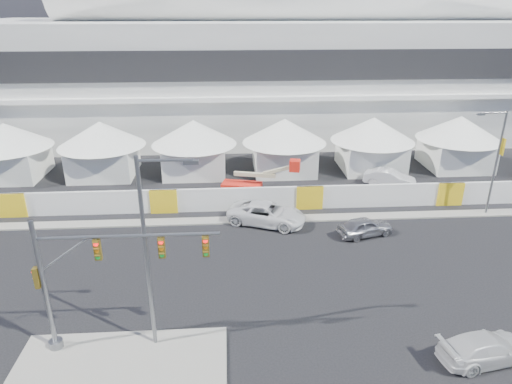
{
  "coord_description": "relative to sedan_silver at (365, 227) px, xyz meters",
  "views": [
    {
      "loc": [
        -0.69,
        -20.0,
        15.9
      ],
      "look_at": [
        1.25,
        10.0,
        3.46
      ],
      "focal_mm": 32.0,
      "sensor_mm": 36.0,
      "label": 1
    }
  ],
  "objects": [
    {
      "name": "hoarding_fence",
      "position": [
        -3.28,
        5.03,
        0.3
      ],
      "size": [
        70.0,
        0.25,
        2.0
      ],
      "primitive_type": "cube",
      "color": "white",
      "rests_on": "ground"
    },
    {
      "name": "pickup_near",
      "position": [
        2.13,
        -12.97,
        -0.01
      ],
      "size": [
        2.69,
        4.99,
        1.37
      ],
      "primitive_type": "imported",
      "rotation": [
        0.0,
        0.0,
        1.74
      ],
      "color": "silver",
      "rests_on": "ground"
    },
    {
      "name": "tent_row",
      "position": [
        -8.78,
        14.53,
        2.45
      ],
      "size": [
        53.4,
        8.4,
        5.4
      ],
      "color": "white",
      "rests_on": "ground"
    },
    {
      "name": "lot_car_a",
      "position": [
        5.13,
        9.63,
        0.07
      ],
      "size": [
        3.7,
        4.88,
        1.54
      ],
      "primitive_type": "imported",
      "rotation": [
        0.0,
        0.0,
        1.06
      ],
      "color": "silver",
      "rests_on": "ground"
    },
    {
      "name": "boom_lift",
      "position": [
        -8.12,
        8.47,
        0.24
      ],
      "size": [
        7.12,
        2.37,
        3.52
      ],
      "rotation": [
        0.0,
        0.0,
        -0.24
      ],
      "color": "red",
      "rests_on": "ground"
    },
    {
      "name": "median_island",
      "position": [
        -15.28,
        -12.47,
        -0.63
      ],
      "size": [
        10.0,
        5.0,
        0.15
      ],
      "primitive_type": "cube",
      "color": "gray",
      "rests_on": "ground"
    },
    {
      "name": "stadium",
      "position": [
        -0.57,
        32.03,
        8.75
      ],
      "size": [
        80.0,
        24.8,
        21.98
      ],
      "color": "silver",
      "rests_on": "ground"
    },
    {
      "name": "sedan_silver",
      "position": [
        0.0,
        0.0,
        0.0
      ],
      "size": [
        2.71,
        4.41,
        1.4
      ],
      "primitive_type": "imported",
      "rotation": [
        0.0,
        0.0,
        1.85
      ],
      "color": "#9D9DA1",
      "rests_on": "ground"
    },
    {
      "name": "streetlight_curb",
      "position": [
        10.78,
        3.03,
        4.27
      ],
      "size": [
        2.53,
        0.57,
        8.55
      ],
      "color": "slate",
      "rests_on": "ground"
    },
    {
      "name": "streetlight_median",
      "position": [
        -13.58,
        -10.86,
        5.09
      ],
      "size": [
        2.72,
        0.27,
        9.82
      ],
      "color": "slate",
      "rests_on": "median_island"
    },
    {
      "name": "ground",
      "position": [
        -9.28,
        -9.47,
        -0.7
      ],
      "size": [
        160.0,
        160.0,
        0.0
      ],
      "primitive_type": "plane",
      "color": "black",
      "rests_on": "ground"
    },
    {
      "name": "traffic_mast",
      "position": [
        -16.8,
        -10.91,
        3.29
      ],
      "size": [
        8.62,
        0.67,
        6.93
      ],
      "color": "gray",
      "rests_on": "median_island"
    },
    {
      "name": "far_curb",
      "position": [
        10.72,
        3.03,
        -0.64
      ],
      "size": [
        80.0,
        1.2,
        0.12
      ],
      "primitive_type": "cube",
      "color": "gray",
      "rests_on": "ground"
    },
    {
      "name": "pickup_curb",
      "position": [
        -7.06,
        2.41,
        0.14
      ],
      "size": [
        4.8,
        6.63,
        1.68
      ],
      "primitive_type": "imported",
      "rotation": [
        0.0,
        0.0,
        1.2
      ],
      "color": "white",
      "rests_on": "ground"
    }
  ]
}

